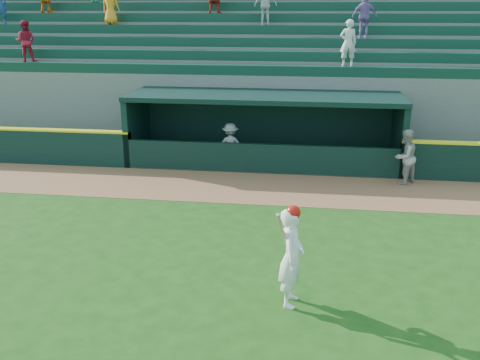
{
  "coord_description": "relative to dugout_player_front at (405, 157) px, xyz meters",
  "views": [
    {
      "loc": [
        1.7,
        -10.58,
        5.24
      ],
      "look_at": [
        0.0,
        1.6,
        1.3
      ],
      "focal_mm": 40.0,
      "sensor_mm": 36.0,
      "label": 1
    }
  ],
  "objects": [
    {
      "name": "ground",
      "position": [
        -4.56,
        -5.96,
        -0.87
      ],
      "size": [
        120.0,
        120.0,
        0.0
      ],
      "primitive_type": "plane",
      "color": "#1C4611",
      "rests_on": "ground"
    },
    {
      "name": "warning_track",
      "position": [
        -4.56,
        -1.06,
        -0.86
      ],
      "size": [
        40.0,
        3.0,
        0.01
      ],
      "primitive_type": "cube",
      "color": "brown",
      "rests_on": "ground"
    },
    {
      "name": "dugout_player_inside",
      "position": [
        -5.67,
        1.18,
        -0.11
      ],
      "size": [
        1.04,
        0.67,
        1.53
      ],
      "primitive_type": "imported",
      "rotation": [
        0.0,
        0.0,
        3.25
      ],
      "color": "#ACACA6",
      "rests_on": "ground"
    },
    {
      "name": "batter_at_plate",
      "position": [
        -3.15,
        -7.68,
        0.1
      ],
      "size": [
        0.54,
        0.83,
        1.96
      ],
      "color": "white",
      "rests_on": "ground"
    },
    {
      "name": "stands",
      "position": [
        -4.58,
        6.61,
        1.54
      ],
      "size": [
        34.5,
        6.31,
        7.53
      ],
      "color": "slate",
      "rests_on": "ground"
    },
    {
      "name": "dugout_player_front",
      "position": [
        0.0,
        0.0,
        0.0
      ],
      "size": [
        1.06,
        1.06,
        1.74
      ],
      "primitive_type": "imported",
      "rotation": [
        0.0,
        0.0,
        3.92
      ],
      "color": "#9E9F99",
      "rests_on": "ground"
    },
    {
      "name": "dugout",
      "position": [
        -4.56,
        2.04,
        0.49
      ],
      "size": [
        9.4,
        2.8,
        2.46
      ],
      "color": "#61615D",
      "rests_on": "ground"
    }
  ]
}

